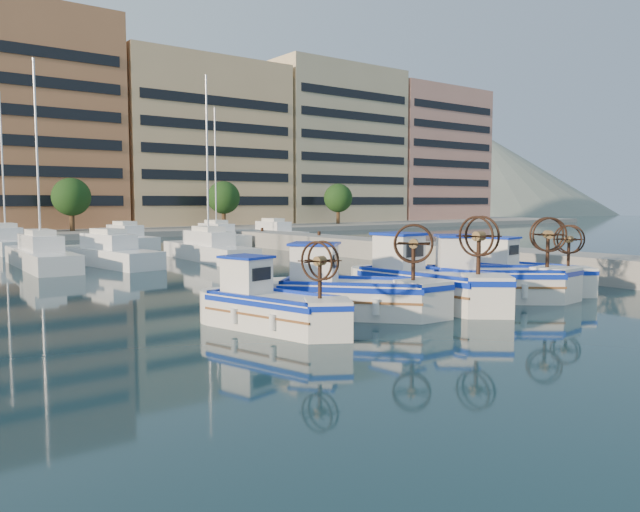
{
  "coord_description": "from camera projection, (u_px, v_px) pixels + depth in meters",
  "views": [
    {
      "loc": [
        -14.7,
        -14.89,
        3.7
      ],
      "look_at": [
        0.44,
        5.21,
        1.5
      ],
      "focal_mm": 35.0,
      "sensor_mm": 36.0,
      "label": 1
    }
  ],
  "objects": [
    {
      "name": "fishing_boat_a",
      "position": [
        271.0,
        304.0,
        18.08
      ],
      "size": [
        2.69,
        4.38,
        2.65
      ],
      "rotation": [
        0.0,
        0.0,
        0.25
      ],
      "color": "white",
      "rests_on": "ground"
    },
    {
      "name": "fishing_boat_b",
      "position": [
        349.0,
        291.0,
        20.11
      ],
      "size": [
        4.52,
        4.74,
        3.01
      ],
      "rotation": [
        0.0,
        0.0,
        0.73
      ],
      "color": "white",
      "rests_on": "ground"
    },
    {
      "name": "waterfront",
      "position": [
        87.0,
        142.0,
        77.3
      ],
      "size": [
        180.0,
        40.0,
        25.6
      ],
      "color": "gray",
      "rests_on": "ground"
    },
    {
      "name": "fishing_boat_c",
      "position": [
        424.0,
        281.0,
        22.13
      ],
      "size": [
        2.53,
        5.29,
        3.24
      ],
      "rotation": [
        0.0,
        0.0,
        0.08
      ],
      "color": "white",
      "rests_on": "ground"
    },
    {
      "name": "fishing_boat_d",
      "position": [
        489.0,
        278.0,
        23.22
      ],
      "size": [
        5.01,
        4.6,
        3.13
      ],
      "rotation": [
        0.0,
        0.0,
        0.89
      ],
      "color": "white",
      "rests_on": "ground"
    },
    {
      "name": "quay",
      "position": [
        468.0,
        257.0,
        35.08
      ],
      "size": [
        3.0,
        60.0,
        1.2
      ],
      "primitive_type": "cube",
      "color": "gray",
      "rests_on": "ground"
    },
    {
      "name": "fishing_boat_e",
      "position": [
        522.0,
        272.0,
        25.98
      ],
      "size": [
        2.48,
        4.6,
        2.8
      ],
      "rotation": [
        0.0,
        0.0,
        0.16
      ],
      "color": "white",
      "rests_on": "ground"
    },
    {
      "name": "hill_east",
      "position": [
        477.0,
        214.0,
        192.42
      ],
      "size": [
        160.0,
        160.0,
        50.0
      ],
      "primitive_type": "cone",
      "color": "slate",
      "rests_on": "ground"
    },
    {
      "name": "yacht_marina",
      "position": [
        79.0,
        250.0,
        41.18
      ],
      "size": [
        36.16,
        23.25,
        11.5
      ],
      "color": "white",
      "rests_on": "ground"
    },
    {
      "name": "ground",
      "position": [
        403.0,
        312.0,
        20.98
      ],
      "size": [
        300.0,
        300.0,
        0.0
      ],
      "primitive_type": "plane",
      "color": "#18383F",
      "rests_on": "ground"
    }
  ]
}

